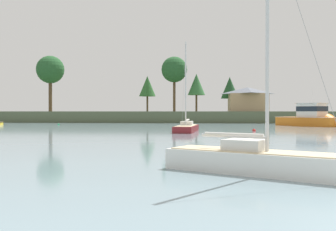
{
  "coord_description": "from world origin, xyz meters",
  "views": [
    {
      "loc": [
        -4.08,
        -7.28,
        2.18
      ],
      "look_at": [
        -7.15,
        27.55,
        1.79
      ],
      "focal_mm": 40.41,
      "sensor_mm": 36.0,
      "label": 1
    }
  ],
  "objects_px": {
    "cruiser_orange": "(315,121)",
    "sailboat_white": "(253,167)",
    "sailboat_maroon": "(186,130)",
    "mooring_buoy_green": "(59,124)",
    "mooring_buoy_red": "(254,130)"
  },
  "relations": [
    {
      "from": "mooring_buoy_green",
      "to": "mooring_buoy_red",
      "type": "distance_m",
      "value": 33.23
    },
    {
      "from": "mooring_buoy_red",
      "to": "cruiser_orange",
      "type": "bearing_deg",
      "value": 53.76
    },
    {
      "from": "mooring_buoy_green",
      "to": "mooring_buoy_red",
      "type": "bearing_deg",
      "value": -30.31
    },
    {
      "from": "cruiser_orange",
      "to": "mooring_buoy_red",
      "type": "relative_size",
      "value": 24.58
    },
    {
      "from": "sailboat_maroon",
      "to": "sailboat_white",
      "type": "bearing_deg",
      "value": -82.8
    },
    {
      "from": "sailboat_maroon",
      "to": "mooring_buoy_green",
      "type": "distance_m",
      "value": 28.25
    },
    {
      "from": "mooring_buoy_green",
      "to": "mooring_buoy_red",
      "type": "relative_size",
      "value": 0.92
    },
    {
      "from": "sailboat_white",
      "to": "mooring_buoy_red",
      "type": "relative_size",
      "value": 22.62
    },
    {
      "from": "cruiser_orange",
      "to": "sailboat_white",
      "type": "bearing_deg",
      "value": -108.79
    },
    {
      "from": "sailboat_white",
      "to": "sailboat_maroon",
      "type": "bearing_deg",
      "value": 97.2
    },
    {
      "from": "cruiser_orange",
      "to": "mooring_buoy_green",
      "type": "xyz_separation_m",
      "value": [
        -39.44,
        2.1,
        -0.73
      ]
    },
    {
      "from": "mooring_buoy_red",
      "to": "sailboat_white",
      "type": "bearing_deg",
      "value": -97.91
    },
    {
      "from": "cruiser_orange",
      "to": "sailboat_white",
      "type": "distance_m",
      "value": 45.75
    },
    {
      "from": "mooring_buoy_green",
      "to": "mooring_buoy_red",
      "type": "xyz_separation_m",
      "value": [
        28.69,
        -16.77,
        0.01
      ]
    },
    {
      "from": "cruiser_orange",
      "to": "mooring_buoy_red",
      "type": "bearing_deg",
      "value": -126.24
    }
  ]
}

